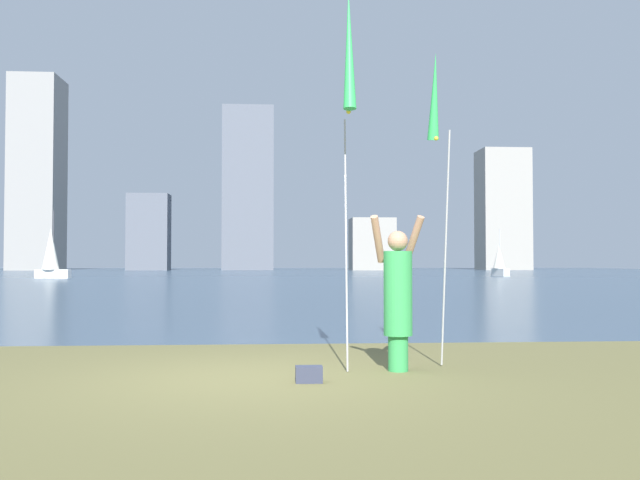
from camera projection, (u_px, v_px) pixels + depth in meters
ground at (268, 278)px, 58.99m from camera, size 120.00×138.00×0.12m
person at (398, 294)px, 8.76m from camera, size 0.72×0.53×1.96m
kite_flag_left at (349, 58)px, 8.55m from camera, size 0.16×0.69×4.76m
kite_flag_right at (435, 105)px, 9.52m from camera, size 0.16×0.99×4.22m
bag at (309, 374)px, 7.90m from camera, size 0.31×0.18×0.19m
sailboat_3 at (499, 261)px, 61.98m from camera, size 1.27×2.21×4.20m
sailboat_4 at (51, 253)px, 54.90m from camera, size 2.70×1.43×5.34m
skyline_tower_0 at (37, 174)px, 99.58m from camera, size 6.49×6.98×27.63m
skyline_tower_1 at (149, 232)px, 98.77m from camera, size 5.74×3.98×10.83m
skyline_tower_2 at (248, 188)px, 101.49m from camera, size 7.39×4.24×23.83m
skyline_tower_3 at (372, 244)px, 100.55m from camera, size 6.25×5.57×7.47m
skyline_tower_4 at (503, 210)px, 103.70m from camera, size 7.03×5.72×17.90m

